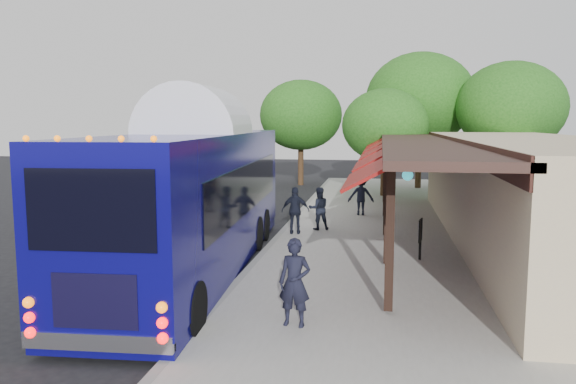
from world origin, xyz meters
The scene contains 15 objects.
ground centered at (0.00, 0.00, 0.00)m, with size 90.00×90.00×0.00m, color black.
sidewalk centered at (5.00, 4.00, 0.07)m, with size 10.00×40.00×0.15m, color #9E9B93.
curb centered at (0.05, 4.00, 0.07)m, with size 0.20×40.00×0.16m, color gray.
station_shelter centered at (8.38, 4.00, 1.85)m, with size 8.15×20.00×3.60m.
coach_bus centered at (-1.45, -0.78, 2.20)m, with size 3.40×12.92×4.10m.
city_bus centered at (-6.08, 8.67, 1.86)m, with size 3.46×12.67×3.37m.
ped_a centered at (1.95, -5.00, 1.02)m, with size 0.64×0.42×1.74m, color black.
ped_b centered at (1.33, 4.90, 0.94)m, with size 0.77×0.60×1.58m, color black.
ped_c centered at (0.60, 3.98, 0.99)m, with size 0.99×0.41×1.68m, color black.
ped_d centered at (2.75, 8.47, 1.00)m, with size 1.10×0.63×1.71m, color black.
sign_board centered at (4.73, 0.81, 0.96)m, with size 0.16×0.54×1.19m.
tree_left centered at (3.74, 15.07, 3.92)m, with size 4.60×4.60×5.89m.
tree_mid centered at (5.80, 19.00, 5.47)m, with size 6.41×6.41×8.20m.
tree_right centered at (10.36, 16.32, 4.89)m, with size 5.73×5.73×7.33m.
tree_far centered at (-1.58, 20.61, 4.53)m, with size 5.31×5.31×6.80m.
Camera 1 is at (3.57, -15.52, 4.15)m, focal length 35.00 mm.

